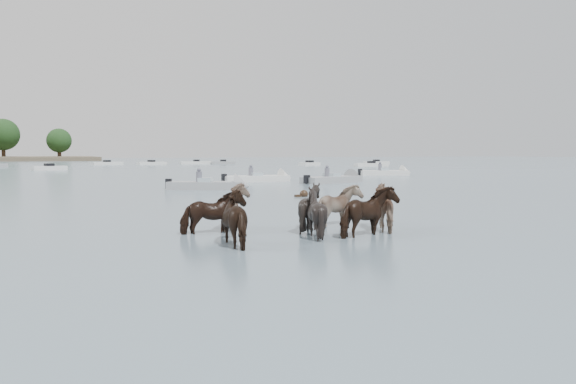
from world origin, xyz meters
name	(u,v)px	position (x,y,z in m)	size (l,w,h in m)	color
ground	(318,239)	(0.00, 0.00, 0.00)	(400.00, 400.00, 0.00)	slate
pony_herd	(304,213)	(0.17, 1.23, 0.56)	(6.67, 4.54, 1.59)	black
swimming_pony	(303,195)	(5.94, 13.11, 0.10)	(0.72, 0.44, 0.44)	black
motorboat_b	(218,186)	(3.66, 20.36, 0.23)	(5.18, 3.60, 1.92)	gray
motorboat_c	(265,179)	(9.78, 27.64, 0.23)	(5.70, 1.71, 1.92)	silver
motorboat_d	(339,179)	(14.30, 24.12, 0.23)	(5.76, 3.17, 1.92)	gray
motorboat_e	(391,173)	(25.47, 33.59, 0.23)	(5.48, 2.74, 1.92)	silver
distant_flotilla	(81,165)	(0.51, 77.52, 0.26)	(107.52, 29.81, 0.93)	gray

